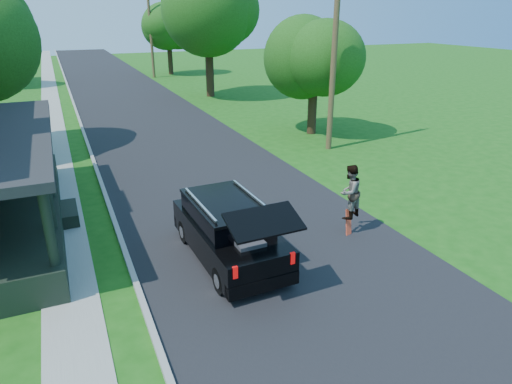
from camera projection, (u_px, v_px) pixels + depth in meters
name	position (u px, v px, depth m)	size (l,w,h in m)	color
ground	(299.00, 274.00, 12.05)	(140.00, 140.00, 0.00)	#155010
street	(148.00, 119.00, 29.06)	(8.00, 120.00, 0.02)	black
curb	(81.00, 125.00, 27.56)	(0.15, 120.00, 0.12)	gray
sidewalk	(53.00, 128.00, 26.98)	(1.30, 120.00, 0.03)	gray
black_suv	(229.00, 231.00, 12.48)	(2.00, 4.89, 2.26)	black
skateboarder	(350.00, 192.00, 13.75)	(1.01, 0.91, 1.69)	black
skateboard	(348.00, 223.00, 14.10)	(0.31, 0.34, 0.84)	red
tree_right_near	(314.00, 55.00, 24.23)	(5.52, 5.17, 6.45)	black
tree_right_mid	(207.00, 5.00, 34.46)	(7.85, 8.00, 10.42)	black
tree_right_far	(168.00, 26.00, 47.77)	(5.99, 5.78, 7.73)	black
utility_pole_near	(336.00, 30.00, 20.84)	(1.71, 0.31, 10.99)	#503B25
utility_pole_far	(150.00, 24.00, 45.32)	(1.70, 0.30, 10.11)	#503B25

